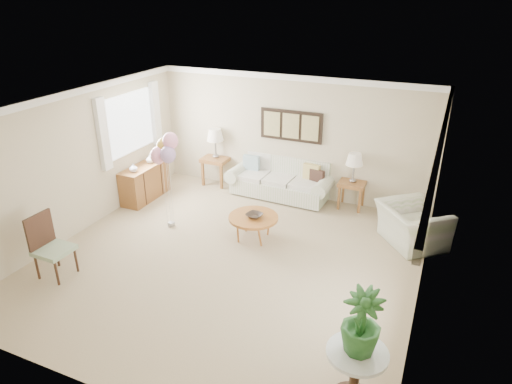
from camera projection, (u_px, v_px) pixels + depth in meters
ground_plane at (229, 260)px, 7.65m from camera, size 6.00×6.00×0.00m
room_shell at (223, 167)px, 7.10m from camera, size 6.04×6.04×2.60m
wall_art_triptych at (291, 126)px, 9.49m from camera, size 1.35×0.06×0.65m
sofa at (281, 181)px, 9.91m from camera, size 2.32×0.94×0.84m
end_table_left at (216, 162)px, 10.43m from camera, size 0.59×0.54×0.65m
end_table_right at (352, 186)px, 9.30m from camera, size 0.53×0.48×0.58m
lamp_left at (215, 136)px, 10.18m from camera, size 0.38×0.38×0.67m
lamp_right at (355, 160)px, 9.07m from camera, size 0.35×0.35×0.61m
coffee_table at (253, 218)px, 8.14m from camera, size 0.90×0.90×0.45m
decor_bowl at (254, 215)px, 8.08m from camera, size 0.34×0.34×0.07m
armchair at (412, 225)px, 8.01m from camera, size 1.44×1.45×0.71m
side_table at (356, 364)px, 4.82m from camera, size 0.66×0.66×0.71m
potted_plant at (362, 322)px, 4.61m from camera, size 0.51×0.51×0.75m
accent_chair at (49, 245)px, 7.06m from camera, size 0.52×0.52×1.03m
credenza at (145, 182)px, 9.76m from camera, size 0.46×1.20×0.74m
vase_white at (133, 168)px, 9.28m from camera, size 0.17×0.17×0.17m
vase_sage at (150, 159)px, 9.76m from camera, size 0.22×0.22×0.18m
balloon_cluster at (165, 150)px, 8.11m from camera, size 0.50×0.43×1.87m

